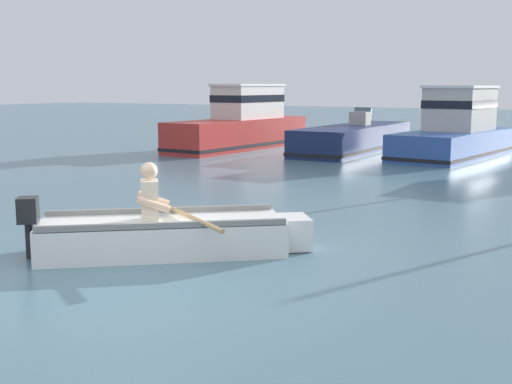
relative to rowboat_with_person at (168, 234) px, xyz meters
name	(u,v)px	position (x,y,z in m)	size (l,w,h in m)	color
ground_plane	(122,285)	(0.44, -1.39, -0.25)	(120.00, 120.00, 0.00)	slate
rowboat_with_person	(168,234)	(0.00, 0.00, 0.00)	(3.23, 2.87, 1.19)	white
moored_boat_red	(242,125)	(-6.84, 13.15, 0.57)	(2.05, 6.58, 2.21)	#B72D28
moored_boat_navy	(354,139)	(-3.07, 14.09, 0.15)	(1.77, 6.70, 1.43)	#19234C
moored_boat_blue	(455,131)	(0.24, 14.05, 0.54)	(2.63, 5.74, 2.16)	#2D519E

